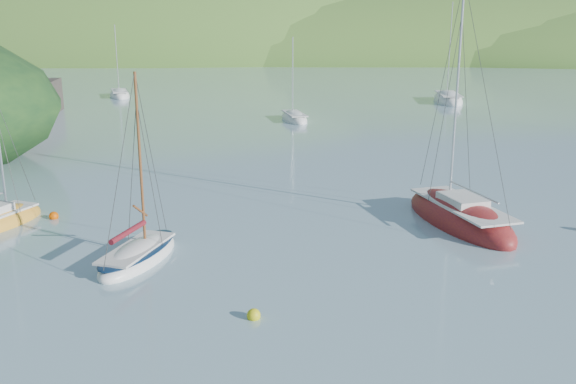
{
  "coord_description": "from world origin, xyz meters",
  "views": [
    {
      "loc": [
        1.61,
        -19.73,
        10.1
      ],
      "look_at": [
        0.45,
        8.0,
        2.5
      ],
      "focal_mm": 40.0,
      "sensor_mm": 36.0,
      "label": 1
    }
  ],
  "objects_px": {
    "sloop_red": "(459,219)",
    "distant_sloop_c": "(120,95)",
    "distant_sloop_a": "(294,119)",
    "distant_sloop_b": "(448,100)",
    "daysailer_white": "(138,256)"
  },
  "relations": [
    {
      "from": "daysailer_white",
      "to": "sloop_red",
      "type": "bearing_deg",
      "value": 35.21
    },
    {
      "from": "daysailer_white",
      "to": "distant_sloop_b",
      "type": "xyz_separation_m",
      "value": [
        23.84,
        54.09,
        0.01
      ]
    },
    {
      "from": "distant_sloop_c",
      "to": "distant_sloop_a",
      "type": "bearing_deg",
      "value": -59.08
    },
    {
      "from": "daysailer_white",
      "to": "distant_sloop_b",
      "type": "relative_size",
      "value": 0.66
    },
    {
      "from": "sloop_red",
      "to": "distant_sloop_c",
      "type": "height_order",
      "value": "sloop_red"
    },
    {
      "from": "daysailer_white",
      "to": "distant_sloop_c",
      "type": "relative_size",
      "value": 0.86
    },
    {
      "from": "distant_sloop_b",
      "to": "distant_sloop_c",
      "type": "xyz_separation_m",
      "value": [
        -41.89,
        3.61,
        -0.04
      ]
    },
    {
      "from": "sloop_red",
      "to": "distant_sloop_a",
      "type": "relative_size",
      "value": 1.45
    },
    {
      "from": "distant_sloop_a",
      "to": "distant_sloop_b",
      "type": "relative_size",
      "value": 0.69
    },
    {
      "from": "daysailer_white",
      "to": "distant_sloop_c",
      "type": "bearing_deg",
      "value": 121.38
    },
    {
      "from": "daysailer_white",
      "to": "distant_sloop_a",
      "type": "height_order",
      "value": "distant_sloop_a"
    },
    {
      "from": "distant_sloop_b",
      "to": "distant_sloop_c",
      "type": "relative_size",
      "value": 1.29
    },
    {
      "from": "distant_sloop_a",
      "to": "distant_sloop_c",
      "type": "bearing_deg",
      "value": 126.12
    },
    {
      "from": "sloop_red",
      "to": "distant_sloop_c",
      "type": "bearing_deg",
      "value": 103.34
    },
    {
      "from": "sloop_red",
      "to": "distant_sloop_b",
      "type": "bearing_deg",
      "value": 60.45
    }
  ]
}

